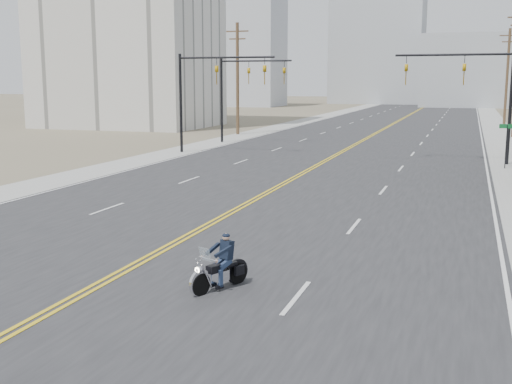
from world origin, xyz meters
name	(u,v)px	position (x,y,z in m)	size (l,w,h in m)	color
ground_plane	(9,335)	(0.00, 0.00, 0.00)	(400.00, 400.00, 0.00)	#776D56
road	(395,123)	(0.00, 70.00, 0.01)	(20.00, 200.00, 0.01)	#303033
sidewalk_left	(304,121)	(-11.50, 70.00, 0.01)	(3.00, 200.00, 0.01)	#A5A5A0
sidewalk_right	(495,125)	(11.50, 70.00, 0.01)	(3.00, 200.00, 0.01)	#A5A5A0
traffic_mast_left	(207,83)	(-8.98, 32.00, 4.94)	(7.10, 0.26, 7.00)	black
traffic_mast_right	(477,84)	(8.98, 32.00, 4.94)	(7.10, 0.26, 7.00)	black
traffic_mast_far	(241,84)	(-9.31, 40.00, 4.87)	(6.10, 0.26, 7.00)	black
street_sign	(507,138)	(10.80, 30.00, 1.80)	(0.90, 0.06, 2.62)	black
utility_pole_e	(507,75)	(12.50, 70.00, 5.73)	(2.20, 0.30, 11.00)	brown
utility_pole_left	(237,77)	(-12.50, 48.00, 5.48)	(2.20, 0.30, 10.50)	brown
haze_bldg_a	(246,51)	(-35.00, 115.00, 11.00)	(14.00, 12.00, 22.00)	#B7BCC6
haze_bldg_b	(469,71)	(8.00, 125.00, 7.00)	(18.00, 14.00, 14.00)	#ADB2B7
haze_bldg_d	(378,46)	(-12.00, 140.00, 13.00)	(20.00, 15.00, 26.00)	#ADB2B7
haze_bldg_f	(207,68)	(-50.00, 130.00, 8.00)	(12.00, 12.00, 16.00)	#ADB2B7
motorcyclist	(219,263)	(3.02, 4.03, 0.70)	(0.77, 1.79, 1.40)	black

